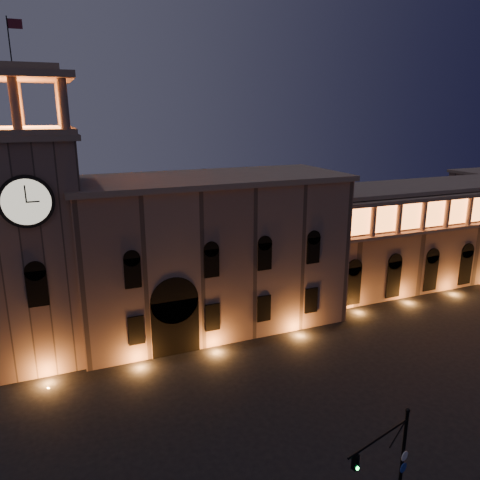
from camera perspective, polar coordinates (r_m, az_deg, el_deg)
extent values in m
plane|color=black|center=(40.99, 10.39, -21.52)|extent=(160.00, 160.00, 0.00)
cube|color=#7C5E51|center=(54.26, -3.57, -1.75)|extent=(30.00, 12.00, 17.00)
cube|color=#8A715F|center=(52.35, -3.73, 7.50)|extent=(30.80, 12.80, 0.60)
cube|color=black|center=(49.84, -8.04, -10.27)|extent=(5.00, 1.40, 6.00)
cylinder|color=black|center=(48.63, -8.17, -7.08)|extent=(5.00, 1.40, 5.00)
cube|color=orange|center=(49.75, -7.97, -10.57)|extent=(4.20, 0.20, 5.00)
cube|color=#7C5E51|center=(49.99, -23.71, -1.56)|extent=(9.00, 9.00, 22.00)
cube|color=#8A715F|center=(48.20, -25.16, 11.35)|extent=(9.80, 9.80, 0.50)
cylinder|color=black|center=(44.11, -24.59, 4.26)|extent=(4.60, 0.35, 4.60)
cylinder|color=beige|center=(43.97, -24.59, 4.23)|extent=(4.00, 0.12, 4.00)
cube|color=#8A715F|center=(48.18, -25.23, 11.94)|extent=(9.40, 9.40, 0.50)
cube|color=orange|center=(48.17, -25.27, 12.29)|extent=(6.80, 6.80, 0.15)
cylinder|color=#8A715F|center=(44.36, -25.75, 14.76)|extent=(0.76, 0.76, 4.20)
cylinder|color=#8A715F|center=(44.36, -20.70, 15.28)|extent=(0.76, 0.76, 4.20)
cylinder|color=#8A715F|center=(51.95, -25.38, 14.68)|extent=(0.76, 0.76, 4.20)
cylinder|color=#8A715F|center=(51.96, -21.07, 15.12)|extent=(0.76, 0.76, 4.20)
cylinder|color=#8A715F|center=(48.16, -20.90, 15.19)|extent=(0.76, 0.76, 4.20)
cube|color=#8A715F|center=(48.25, -25.90, 17.55)|extent=(9.80, 9.80, 0.60)
cube|color=#8A715F|center=(48.29, -25.98, 18.26)|extent=(7.50, 7.50, 0.60)
cylinder|color=black|center=(48.52, -26.32, 20.95)|extent=(0.10, 0.10, 4.00)
plane|color=#5B1A27|center=(48.69, -25.77, 22.66)|extent=(1.20, 0.00, 1.20)
cube|color=#77594C|center=(74.05, 21.62, 0.64)|extent=(40.00, 10.00, 14.00)
cube|color=#8A715F|center=(72.68, 22.18, 6.18)|extent=(40.60, 10.60, 0.50)
cube|color=#8A715F|center=(69.83, 24.89, 1.40)|extent=(40.00, 1.20, 0.40)
cube|color=#8A715F|center=(69.02, 25.29, 4.86)|extent=(40.00, 1.40, 0.50)
cube|color=orange|center=(69.75, 24.77, 3.25)|extent=(38.00, 0.15, 3.60)
cylinder|color=#8A715F|center=(57.57, 12.80, 1.99)|extent=(0.70, 0.70, 4.00)
cylinder|color=#8A715F|center=(59.93, 15.94, 2.30)|extent=(0.70, 0.70, 4.00)
cylinder|color=#8A715F|center=(62.46, 18.83, 2.58)|extent=(0.70, 0.70, 4.00)
cylinder|color=#8A715F|center=(65.13, 21.49, 2.83)|extent=(0.70, 0.70, 4.00)
cylinder|color=#8A715F|center=(67.94, 23.94, 3.06)|extent=(0.70, 0.70, 4.00)
cylinder|color=#8A715F|center=(70.86, 26.20, 3.26)|extent=(0.70, 0.70, 4.00)
cylinder|color=black|center=(33.07, 19.13, -24.45)|extent=(0.21, 0.21, 7.41)
sphere|color=black|center=(30.83, 19.78, -18.95)|extent=(0.30, 0.30, 0.30)
cylinder|color=black|center=(29.34, 16.61, -22.13)|extent=(5.14, 1.50, 0.13)
cube|color=black|center=(28.37, 13.87, -24.78)|extent=(0.38, 0.37, 0.90)
cylinder|color=#0CE53F|center=(28.48, 14.12, -25.38)|extent=(0.21, 0.13, 0.19)
cylinder|color=silver|center=(32.52, 19.43, -23.59)|extent=(0.62, 0.21, 0.63)
cylinder|color=navy|center=(33.05, 19.29, -24.74)|extent=(0.62, 0.21, 0.63)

